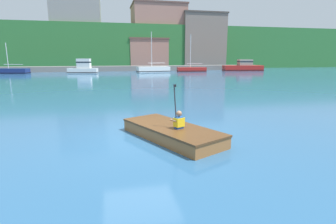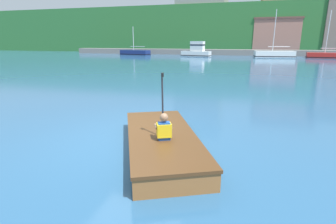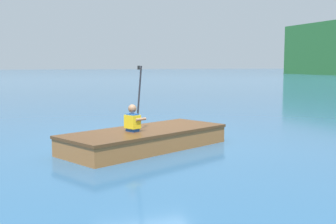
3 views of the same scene
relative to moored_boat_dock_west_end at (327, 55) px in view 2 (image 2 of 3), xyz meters
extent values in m
plane|color=#28567F|center=(-13.37, -35.71, -0.36)|extent=(300.00, 300.00, 0.00)
cube|color=#2D6B33|center=(-13.37, 20.34, 4.13)|extent=(120.00, 20.00, 8.99)
cube|color=gray|center=(-19.81, 16.31, 8.14)|extent=(9.37, 10.81, 17.00)
cube|color=#9E6B5B|center=(-5.64, 13.34, 2.65)|extent=(7.92, 6.20, 6.01)
cube|color=brown|center=(-5.64, 13.34, 5.80)|extent=(8.22, 6.50, 0.30)
cube|color=#9E6B5B|center=(-2.96, 15.18, 6.25)|extent=(11.04, 8.80, 13.21)
cube|color=slate|center=(-13.37, 4.45, 0.09)|extent=(55.82, 2.40, 0.90)
cube|color=red|center=(0.00, 0.00, 0.00)|extent=(5.09, 2.02, 0.72)
cube|color=black|center=(0.00, 0.00, -0.23)|extent=(5.13, 2.07, 0.10)
cylinder|color=silver|center=(-0.25, 0.02, 3.11)|extent=(0.10, 0.10, 5.50)
cylinder|color=silver|center=(0.49, -0.05, 0.96)|extent=(2.72, 0.33, 0.07)
cube|color=navy|center=(-28.57, 0.51, 0.03)|extent=(5.42, 2.65, 0.78)
cube|color=black|center=(-28.57, 0.51, -0.22)|extent=(5.47, 2.70, 0.10)
cylinder|color=silver|center=(-28.83, 0.57, 2.31)|extent=(0.10, 0.10, 3.77)
cylinder|color=silver|center=(-28.06, 0.39, 1.02)|extent=(2.81, 0.70, 0.07)
cube|color=white|center=(-18.02, -0.63, 0.03)|extent=(4.68, 2.23, 0.77)
cube|color=black|center=(-18.02, -0.63, -0.22)|extent=(4.73, 2.28, 0.10)
cube|color=silver|center=(-17.80, -0.68, 1.15)|extent=(2.20, 1.45, 1.47)
cube|color=#19232D|center=(-17.80, -0.68, 1.33)|extent=(2.22, 1.47, 0.20)
cube|color=white|center=(-6.75, -0.09, 0.09)|extent=(5.60, 2.50, 0.90)
cube|color=black|center=(-6.75, -0.09, -0.20)|extent=(5.65, 2.55, 0.10)
cylinder|color=silver|center=(-7.02, -0.13, 3.35)|extent=(0.10, 0.10, 5.62)
cylinder|color=silver|center=(-6.21, -0.03, 1.14)|extent=(2.97, 0.43, 0.07)
cube|color=#935B2D|center=(-12.39, -36.13, -0.16)|extent=(2.79, 3.84, 0.40)
cube|color=#513219|center=(-12.39, -36.13, 0.02)|extent=(2.84, 3.89, 0.06)
cube|color=#513219|center=(-12.39, -36.13, 0.01)|extent=(2.35, 3.28, 0.02)
cone|color=#935B2D|center=(-13.13, -34.57, -0.14)|extent=(0.65, 0.65, 0.36)
cube|color=#935B2D|center=(-12.27, -36.37, 0.00)|extent=(1.26, 0.71, 0.03)
cube|color=#1E4CA5|center=(-12.24, -36.45, 0.23)|extent=(0.29, 0.25, 0.36)
cube|color=yellow|center=(-12.24, -36.45, 0.25)|extent=(0.35, 0.31, 0.27)
sphere|color=#997051|center=(-12.24, -36.45, 0.51)|extent=(0.17, 0.17, 0.17)
cylinder|color=#997051|center=(-12.14, -36.31, 0.30)|extent=(0.16, 0.26, 0.06)
cylinder|color=#997051|center=(-12.41, -36.44, 0.30)|extent=(0.16, 0.26, 0.06)
cylinder|color=#232328|center=(-12.31, -36.29, 0.72)|extent=(0.11, 0.17, 1.31)
cylinder|color=black|center=(-12.31, -36.29, 1.34)|extent=(0.05, 0.05, 0.08)
camera|label=1|loc=(-14.28, -43.88, 2.19)|focal=28.00mm
camera|label=2|loc=(-10.78, -41.23, 1.99)|focal=28.00mm
camera|label=3|loc=(-4.04, -38.66, 1.40)|focal=45.00mm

